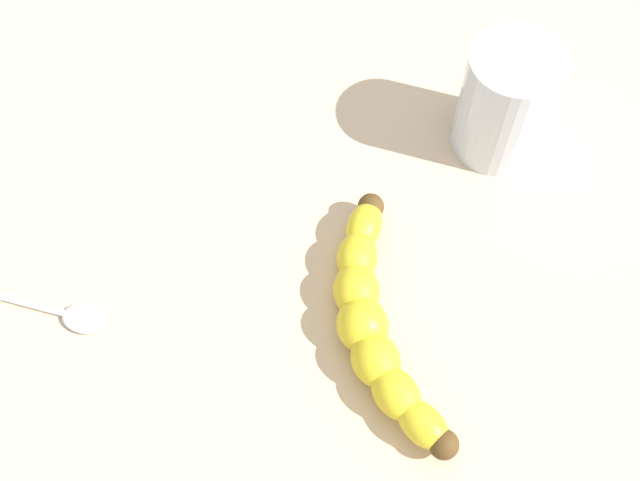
# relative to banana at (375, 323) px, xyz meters

# --- Properties ---
(wooden_tabletop) EXTENTS (1.20, 1.20, 0.03)m
(wooden_tabletop) POSITION_rel_banana_xyz_m (-0.06, -0.15, -0.03)
(wooden_tabletop) COLOR beige
(wooden_tabletop) RESTS_ON ground
(banana) EXTENTS (0.15, 0.18, 0.04)m
(banana) POSITION_rel_banana_xyz_m (0.00, 0.00, 0.00)
(banana) COLOR yellow
(banana) RESTS_ON wooden_tabletop
(smoothie_glass) EXTENTS (0.08, 0.08, 0.10)m
(smoothie_glass) POSITION_rel_banana_xyz_m (-0.21, -0.02, 0.03)
(smoothie_glass) COLOR silver
(smoothie_glass) RESTS_ON wooden_tabletop
(teaspoon) EXTENTS (0.06, 0.11, 0.01)m
(teaspoon) POSITION_rel_banana_xyz_m (0.13, -0.19, -0.02)
(teaspoon) COLOR silver
(teaspoon) RESTS_ON wooden_tabletop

